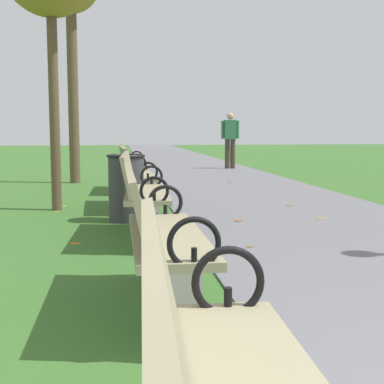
{
  "coord_description": "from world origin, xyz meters",
  "views": [
    {
      "loc": [
        -0.75,
        -1.16,
        1.14
      ],
      "look_at": [
        -0.05,
        3.9,
        0.55
      ],
      "focal_mm": 50.41,
      "sensor_mm": 36.0,
      "label": 1
    }
  ],
  "objects_px": {
    "park_bench_2": "(159,235)",
    "pedestrian_walking": "(230,137)",
    "park_bench_5": "(131,165)",
    "park_bench_3": "(142,193)",
    "park_bench_4": "(135,175)",
    "trash_bin": "(126,188)"
  },
  "relations": [
    {
      "from": "park_bench_5",
      "to": "park_bench_2",
      "type": "bearing_deg",
      "value": -90.0
    },
    {
      "from": "park_bench_3",
      "to": "trash_bin",
      "type": "distance_m",
      "value": 1.13
    },
    {
      "from": "park_bench_2",
      "to": "pedestrian_walking",
      "type": "bearing_deg",
      "value": 76.11
    },
    {
      "from": "park_bench_3",
      "to": "trash_bin",
      "type": "bearing_deg",
      "value": 97.5
    },
    {
      "from": "park_bench_5",
      "to": "pedestrian_walking",
      "type": "bearing_deg",
      "value": 60.85
    },
    {
      "from": "park_bench_2",
      "to": "park_bench_5",
      "type": "height_order",
      "value": "same"
    },
    {
      "from": "park_bench_4",
      "to": "trash_bin",
      "type": "distance_m",
      "value": 1.14
    },
    {
      "from": "pedestrian_walking",
      "to": "trash_bin",
      "type": "distance_m",
      "value": 9.3
    },
    {
      "from": "park_bench_2",
      "to": "park_bench_3",
      "type": "bearing_deg",
      "value": 90.0
    },
    {
      "from": "park_bench_3",
      "to": "pedestrian_walking",
      "type": "bearing_deg",
      "value": 73.02
    },
    {
      "from": "park_bench_2",
      "to": "park_bench_3",
      "type": "height_order",
      "value": "same"
    },
    {
      "from": "park_bench_3",
      "to": "pedestrian_walking",
      "type": "xyz_separation_m",
      "value": [
        3.01,
        9.86,
        0.44
      ]
    },
    {
      "from": "park_bench_5",
      "to": "pedestrian_walking",
      "type": "relative_size",
      "value": 0.99
    },
    {
      "from": "park_bench_3",
      "to": "pedestrian_walking",
      "type": "relative_size",
      "value": 1.0
    },
    {
      "from": "park_bench_4",
      "to": "trash_bin",
      "type": "relative_size",
      "value": 1.93
    },
    {
      "from": "pedestrian_walking",
      "to": "park_bench_2",
      "type": "bearing_deg",
      "value": -103.89
    },
    {
      "from": "park_bench_3",
      "to": "park_bench_4",
      "type": "bearing_deg",
      "value": 90.0
    },
    {
      "from": "park_bench_5",
      "to": "trash_bin",
      "type": "relative_size",
      "value": 1.92
    },
    {
      "from": "pedestrian_walking",
      "to": "trash_bin",
      "type": "relative_size",
      "value": 1.93
    },
    {
      "from": "park_bench_3",
      "to": "pedestrian_walking",
      "type": "height_order",
      "value": "pedestrian_walking"
    },
    {
      "from": "trash_bin",
      "to": "park_bench_2",
      "type": "bearing_deg",
      "value": -87.54
    },
    {
      "from": "park_bench_2",
      "to": "trash_bin",
      "type": "bearing_deg",
      "value": 92.46
    }
  ]
}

